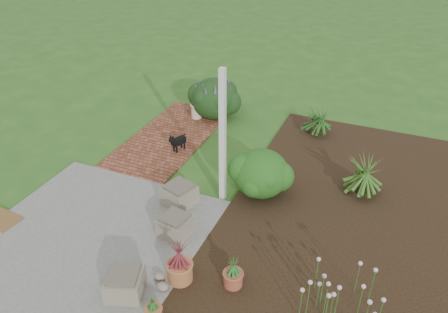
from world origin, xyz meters
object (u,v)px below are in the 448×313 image
at_px(stone_trough_near, 125,284).
at_px(evergreen_shrub, 261,172).
at_px(black_dog, 177,141).
at_px(cream_ceramic_urn, 197,111).

bearing_deg(stone_trough_near, evergreen_shrub, 72.63).
xyz_separation_m(black_dog, evergreen_shrub, (2.11, -0.72, 0.19)).
relative_size(stone_trough_near, evergreen_shrub, 0.48).
bearing_deg(evergreen_shrub, stone_trough_near, -107.37).
height_order(black_dog, evergreen_shrub, evergreen_shrub).
bearing_deg(cream_ceramic_urn, black_dog, -78.17).
height_order(black_dog, cream_ceramic_urn, black_dog).
xyz_separation_m(stone_trough_near, evergreen_shrub, (0.94, 3.01, 0.27)).
bearing_deg(black_dog, evergreen_shrub, 0.82).
distance_m(stone_trough_near, black_dog, 3.91).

